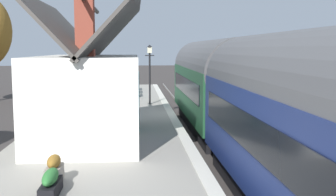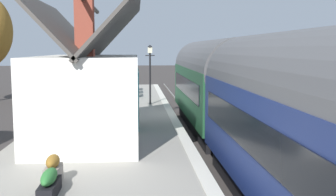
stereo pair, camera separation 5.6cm
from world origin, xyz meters
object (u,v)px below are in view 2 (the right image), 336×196
at_px(train, 242,97).
at_px(bench_mid_platform, 134,89).
at_px(station_building, 90,92).
at_px(planter_under_sign, 53,170).
at_px(planter_by_door, 126,102).
at_px(planter_bench_left, 122,92).
at_px(planter_corner_building, 49,184).
at_px(bench_platform_end, 135,84).
at_px(bench_by_lamp, 135,86).
at_px(lamp_post_platform, 150,62).

bearing_deg(train, bench_mid_platform, 17.76).
xyz_separation_m(station_building, planter_under_sign, (-4.94, 0.30, -1.25)).
xyz_separation_m(planter_by_door, planter_bench_left, (5.27, 0.40, -0.03)).
relative_size(planter_corner_building, planter_by_door, 1.27).
xyz_separation_m(bench_platform_end, planter_by_door, (-10.48, 0.40, -0.02)).
bearing_deg(planter_corner_building, bench_by_lamp, -4.84).
height_order(train, station_building, station_building).
relative_size(bench_platform_end, planter_bench_left, 1.71).
height_order(planter_bench_left, lamp_post_platform, lamp_post_platform).
relative_size(train, bench_mid_platform, 15.60).
bearing_deg(bench_mid_platform, bench_platform_end, -0.48).
bearing_deg(train, planter_under_sign, 132.48).
xyz_separation_m(bench_mid_platform, planter_under_sign, (-17.05, 1.74, -0.16)).
distance_m(bench_platform_end, bench_mid_platform, 4.34).
height_order(station_building, bench_platform_end, station_building).
distance_m(station_building, lamp_post_platform, 8.90).
height_order(bench_mid_platform, planter_corner_building, bench_mid_platform).
relative_size(planter_under_sign, planter_bench_left, 0.87).
xyz_separation_m(planter_under_sign, planter_bench_left, (16.17, -0.97, 0.11)).
bearing_deg(station_building, planter_under_sign, 176.56).
xyz_separation_m(train, planter_under_sign, (-5.10, 5.57, -1.03)).
height_order(bench_by_lamp, lamp_post_platform, lamp_post_platform).
bearing_deg(station_building, bench_platform_end, -5.14).
distance_m(station_building, bench_by_lamp, 14.41).
relative_size(bench_mid_platform, planter_bench_left, 1.71).
xyz_separation_m(station_building, bench_mid_platform, (12.10, -1.44, -1.09)).
bearing_deg(lamp_post_platform, planter_under_sign, 169.04).
bearing_deg(bench_by_lamp, planter_corner_building, 175.16).
height_order(planter_corner_building, lamp_post_platform, lamp_post_platform).
bearing_deg(station_building, bench_by_lamp, -5.88).
height_order(bench_platform_end, lamp_post_platform, lamp_post_platform).
bearing_deg(bench_mid_platform, planter_bench_left, 138.75).
bearing_deg(station_building, planter_by_door, -10.24).
bearing_deg(bench_by_lamp, planter_bench_left, 165.40).
bearing_deg(train, lamp_post_platform, 19.32).
bearing_deg(planter_by_door, station_building, 169.76).
bearing_deg(station_building, bench_mid_platform, -6.79).
bearing_deg(planter_bench_left, train, -157.47).
distance_m(bench_mid_platform, lamp_post_platform, 4.08).
height_order(bench_by_lamp, planter_under_sign, bench_by_lamp).
height_order(train, planter_bench_left, train).
height_order(train, bench_platform_end, train).
distance_m(planter_by_door, planter_under_sign, 10.99).
distance_m(planter_under_sign, planter_bench_left, 16.20).
bearing_deg(lamp_post_platform, planter_bench_left, 31.70).
distance_m(planter_by_door, planter_bench_left, 5.28).
xyz_separation_m(train, bench_platform_end, (16.29, 3.79, -0.87)).
bearing_deg(planter_corner_building, bench_platform_end, -4.39).
xyz_separation_m(train, planter_bench_left, (11.08, 4.59, -0.92)).
bearing_deg(planter_bench_left, station_building, 176.57).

